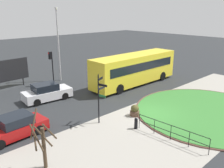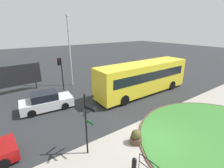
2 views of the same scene
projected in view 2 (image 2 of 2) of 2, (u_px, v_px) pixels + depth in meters
name	position (u px, v px, depth m)	size (l,w,h in m)	color
ground	(156.00, 142.00, 10.05)	(120.00, 120.00, 0.00)	#282B2D
sidewalk_paving	(184.00, 160.00, 8.62)	(32.00, 8.30, 0.02)	#9E998E
signpost_directional	(87.00, 120.00, 8.42)	(1.08, 1.04, 3.64)	black
bollard_foreground	(134.00, 165.00, 7.85)	(0.24, 0.24, 0.82)	black
bus_yellow	(143.00, 77.00, 17.07)	(10.97, 2.68, 3.29)	yellow
car_far_lane	(46.00, 101.00, 13.88)	(4.39, 2.22, 1.57)	silver
traffic_light_near	(60.00, 67.00, 17.50)	(0.49, 0.27, 3.67)	black
lamppost_tall	(70.00, 49.00, 18.64)	(0.32, 0.32, 8.14)	#B7B7BC
billboard_left	(16.00, 76.00, 17.18)	(4.95, 0.44, 3.02)	black
planter_near_signpost	(136.00, 137.00, 9.82)	(0.73, 0.73, 0.91)	brown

